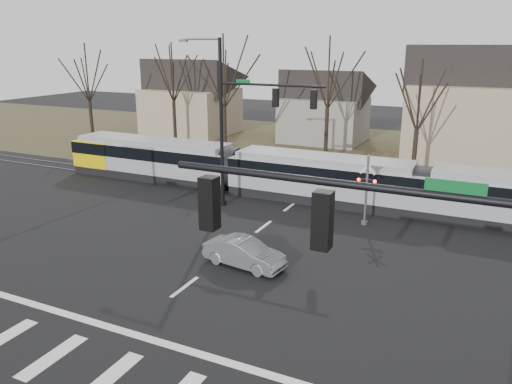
% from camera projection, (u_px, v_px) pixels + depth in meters
% --- Properties ---
extents(ground, '(140.00, 140.00, 0.00)m').
position_uv_depth(ground, '(156.00, 309.00, 19.30)').
color(ground, black).
extents(grass_verge, '(140.00, 28.00, 0.01)m').
position_uv_depth(grass_verge, '(361.00, 152.00, 46.98)').
color(grass_verge, '#38331E').
rests_on(grass_verge, ground).
extents(crosswalk, '(27.00, 2.60, 0.01)m').
position_uv_depth(crosswalk, '(80.00, 367.00, 15.84)').
color(crosswalk, silver).
rests_on(crosswalk, ground).
extents(stop_line, '(28.00, 0.35, 0.01)m').
position_uv_depth(stop_line, '(126.00, 332.00, 17.74)').
color(stop_line, silver).
rests_on(stop_line, ground).
extents(lane_dashes, '(0.18, 30.00, 0.01)m').
position_uv_depth(lane_dashes, '(301.00, 198.00, 33.14)').
color(lane_dashes, silver).
rests_on(lane_dashes, ground).
extents(rail_pair, '(90.00, 1.52, 0.06)m').
position_uv_depth(rail_pair, '(300.00, 198.00, 32.96)').
color(rail_pair, '#59595E').
rests_on(rail_pair, ground).
extents(tram, '(39.52, 2.93, 3.00)m').
position_uv_depth(tram, '(320.00, 176.00, 32.16)').
color(tram, gray).
rests_on(tram, ground).
extents(sedan, '(2.43, 4.28, 1.29)m').
position_uv_depth(sedan, '(244.00, 253.00, 22.85)').
color(sedan, slate).
rests_on(sedan, ground).
extents(signal_pole_near_right, '(6.72, 0.44, 8.00)m').
position_uv_depth(signal_pole_near_right, '(414.00, 331.00, 8.46)').
color(signal_pole_near_right, black).
rests_on(signal_pole_near_right, ground).
extents(signal_pole_far, '(9.28, 0.44, 10.20)m').
position_uv_depth(signal_pole_far, '(245.00, 117.00, 29.48)').
color(signal_pole_far, black).
rests_on(signal_pole_far, ground).
extents(rail_crossing_signal, '(1.08, 0.36, 4.00)m').
position_uv_depth(rail_crossing_signal, '(366.00, 193.00, 27.77)').
color(rail_crossing_signal, '#59595B').
rests_on(rail_crossing_signal, ground).
extents(tree_row, '(59.20, 7.20, 10.00)m').
position_uv_depth(tree_row, '(371.00, 107.00, 39.54)').
color(tree_row, black).
rests_on(tree_row, ground).
extents(house_a, '(9.72, 8.64, 8.60)m').
position_uv_depth(house_a, '(191.00, 94.00, 55.68)').
color(house_a, gray).
rests_on(house_a, ground).
extents(house_b, '(8.64, 7.56, 7.65)m').
position_uv_depth(house_b, '(325.00, 103.00, 51.37)').
color(house_b, gray).
rests_on(house_b, ground).
extents(house_c, '(10.80, 8.64, 10.10)m').
position_uv_depth(house_c, '(471.00, 100.00, 42.65)').
color(house_c, gray).
rests_on(house_c, ground).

